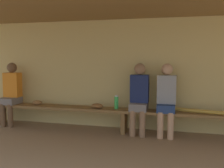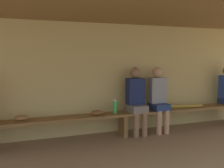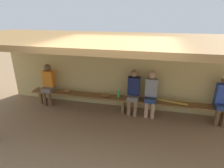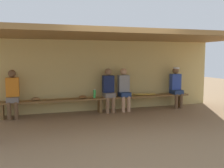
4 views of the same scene
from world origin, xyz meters
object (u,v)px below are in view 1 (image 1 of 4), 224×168
at_px(bench, 124,113).
at_px(baseball_glove_tan, 97,106).
at_px(player_in_red, 139,96).
at_px(player_shirtless_tan, 11,91).
at_px(baseball_glove_worn, 37,102).
at_px(baseball_bat, 199,111).
at_px(player_middle, 166,97).
at_px(water_bottle_orange, 116,102).

relative_size(bench, baseball_glove_tan, 25.00).
height_order(player_in_red, player_shirtless_tan, same).
bearing_deg(baseball_glove_worn, baseball_glove_tan, -165.19).
relative_size(bench, baseball_bat, 6.69).
distance_m(bench, player_middle, 0.86).
relative_size(bench, baseball_glove_worn, 25.00).
xyz_separation_m(player_middle, baseball_glove_tan, (-1.32, -0.02, -0.22)).
height_order(player_in_red, baseball_glove_tan, player_in_red).
distance_m(bench, player_shirtless_tan, 2.49).
xyz_separation_m(bench, player_middle, (0.79, 0.00, 0.34)).
distance_m(baseball_glove_worn, baseball_glove_tan, 1.33).
bearing_deg(baseball_glove_tan, player_middle, -172.60).
relative_size(player_in_red, baseball_glove_tan, 5.56).
xyz_separation_m(baseball_glove_tan, baseball_bat, (1.90, 0.02, -0.01)).
xyz_separation_m(player_shirtless_tan, player_middle, (3.25, 0.00, 0.00)).
bearing_deg(baseball_glove_worn, bench, -163.93).
bearing_deg(water_bottle_orange, player_shirtless_tan, -179.47).
bearing_deg(water_bottle_orange, bench, -8.77).
bearing_deg(water_bottle_orange, player_in_red, -2.75).
bearing_deg(baseball_bat, baseball_glove_tan, -167.65).
distance_m(bench, baseball_glove_tan, 0.54).
distance_m(player_shirtless_tan, baseball_bat, 3.84).
bearing_deg(bench, baseball_glove_tan, -177.73).
relative_size(bench, water_bottle_orange, 23.30).
height_order(water_bottle_orange, baseball_bat, water_bottle_orange).
relative_size(player_in_red, baseball_glove_worn, 5.56).
relative_size(water_bottle_orange, baseball_bat, 0.29).
bearing_deg(baseball_glove_worn, player_in_red, -163.73).
bearing_deg(baseball_glove_worn, water_bottle_orange, -163.19).
xyz_separation_m(player_in_red, baseball_glove_worn, (-2.15, 0.03, -0.22)).
height_order(bench, player_shirtless_tan, player_shirtless_tan).
bearing_deg(player_middle, player_shirtless_tan, 180.00).
distance_m(bench, water_bottle_orange, 0.25).
bearing_deg(player_in_red, baseball_bat, -0.16).
xyz_separation_m(player_shirtless_tan, water_bottle_orange, (2.31, 0.02, -0.15)).
bearing_deg(baseball_glove_tan, bench, -171.37).
bearing_deg(player_in_red, baseball_glove_worn, 179.31).
xyz_separation_m(player_in_red, baseball_bat, (1.08, -0.00, -0.24)).
relative_size(baseball_glove_worn, baseball_bat, 0.27).
bearing_deg(water_bottle_orange, baseball_glove_tan, -173.07).
xyz_separation_m(baseball_glove_worn, baseball_bat, (3.23, -0.03, -0.01)).
bearing_deg(player_in_red, bench, -179.38).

